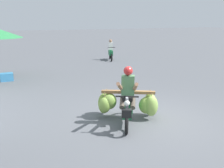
% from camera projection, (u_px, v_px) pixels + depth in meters
% --- Properties ---
extents(ground_plane, '(120.00, 120.00, 0.00)m').
position_uv_depth(ground_plane, '(150.00, 120.00, 7.49)').
color(ground_plane, '#56595E').
extents(motorbike_main_loaded, '(1.75, 1.94, 1.58)m').
position_uv_depth(motorbike_main_loaded, '(128.00, 102.00, 7.38)').
color(motorbike_main_loaded, black).
rests_on(motorbike_main_loaded, ground).
extents(motorbike_distant_ahead_left, '(0.69, 1.56, 1.40)m').
position_uv_depth(motorbike_distant_ahead_left, '(111.00, 52.00, 18.03)').
color(motorbike_distant_ahead_left, black).
rests_on(motorbike_distant_ahead_left, ground).
extents(produce_crate, '(0.56, 0.40, 0.36)m').
position_uv_depth(produce_crate, '(7.00, 77.00, 12.07)').
color(produce_crate, teal).
rests_on(produce_crate, ground).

